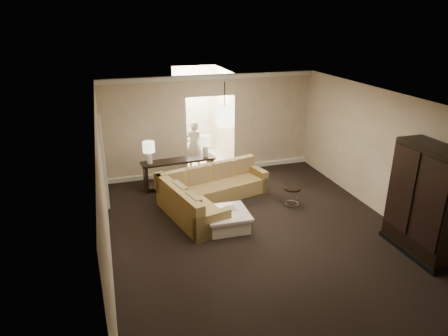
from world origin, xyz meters
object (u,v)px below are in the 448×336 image
object	(u,v)px
console_table	(179,170)
drink_table	(292,193)
sectional_sofa	(208,193)
armoire	(426,204)
coffee_table	(226,220)
person	(194,143)

from	to	relation	value
console_table	drink_table	size ratio (longest dim) A/B	4.00
sectional_sofa	armoire	distance (m)	4.63
drink_table	coffee_table	bearing A→B (deg)	-164.51
coffee_table	drink_table	world-z (taller)	drink_table
coffee_table	person	xyz separation A→B (m)	(0.13, 3.60, 0.62)
coffee_table	console_table	distance (m)	2.57
console_table	sectional_sofa	bearing A→B (deg)	-76.33
coffee_table	console_table	world-z (taller)	console_table
person	drink_table	bearing A→B (deg)	115.25
armoire	coffee_table	bearing A→B (deg)	148.85
sectional_sofa	console_table	size ratio (longest dim) A/B	1.46
armoire	person	world-z (taller)	armoire
console_table	person	bearing A→B (deg)	54.46
console_table	armoire	distance (m)	5.90
coffee_table	drink_table	bearing A→B (deg)	15.49
console_table	drink_table	world-z (taller)	console_table
drink_table	person	world-z (taller)	person
armoire	drink_table	xyz separation A→B (m)	(-1.47, 2.47, -0.67)
coffee_table	console_table	bearing A→B (deg)	102.18
coffee_table	person	size ratio (longest dim) A/B	0.59
console_table	person	xyz separation A→B (m)	(0.67, 1.10, 0.37)
drink_table	person	distance (m)	3.55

